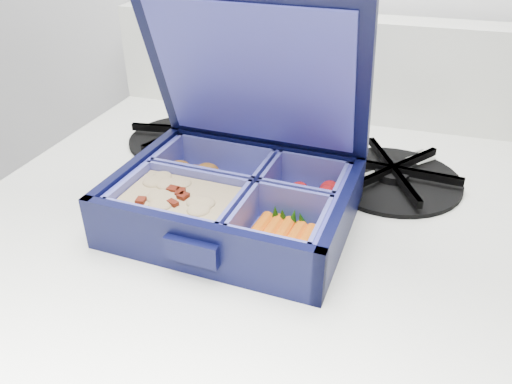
% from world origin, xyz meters
% --- Properties ---
extents(bento_box, '(0.24, 0.20, 0.06)m').
position_xyz_m(bento_box, '(-0.36, 1.61, 0.98)').
color(bento_box, black).
rests_on(bento_box, stove).
extents(burner_grate, '(0.18, 0.18, 0.02)m').
position_xyz_m(burner_grate, '(-0.21, 1.75, 0.96)').
color(burner_grate, black).
rests_on(burner_grate, stove).
extents(burner_grate_rear, '(0.19, 0.19, 0.02)m').
position_xyz_m(burner_grate_rear, '(-0.50, 1.78, 0.96)').
color(burner_grate_rear, black).
rests_on(burner_grate_rear, stove).
extents(fork, '(0.15, 0.17, 0.01)m').
position_xyz_m(fork, '(-0.24, 1.74, 0.95)').
color(fork, '#B4B4B4').
rests_on(fork, stove).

